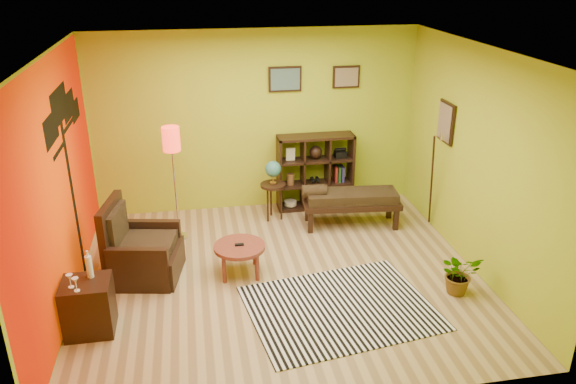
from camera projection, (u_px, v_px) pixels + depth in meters
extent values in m
plane|color=tan|center=(280.00, 276.00, 7.13)|extent=(5.00, 5.00, 0.00)
cube|color=#A8BD22|center=(256.00, 122.00, 8.63)|extent=(5.00, 0.04, 2.80)
cube|color=#A8BD22|center=(324.00, 272.00, 4.55)|extent=(5.00, 0.04, 2.80)
cube|color=#A8BD22|center=(56.00, 188.00, 6.18)|extent=(0.04, 4.50, 2.80)
cube|color=#A8BD22|center=(477.00, 161.00, 6.99)|extent=(0.04, 4.50, 2.80)
cube|color=white|center=(279.00, 52.00, 6.04)|extent=(5.00, 4.50, 0.04)
cube|color=#FF4100|center=(58.00, 188.00, 6.19)|extent=(0.01, 4.45, 2.75)
cube|color=black|center=(73.00, 197.00, 6.82)|extent=(0.01, 0.14, 2.10)
cube|color=black|center=(51.00, 130.00, 5.98)|extent=(0.01, 0.65, 0.32)
cube|color=black|center=(59.00, 105.00, 6.43)|extent=(0.01, 0.85, 0.40)
cube|color=black|center=(69.00, 106.00, 6.93)|extent=(0.01, 0.70, 0.32)
cube|color=black|center=(75.00, 110.00, 7.31)|extent=(0.01, 0.50, 0.26)
cube|color=black|center=(285.00, 79.00, 8.42)|extent=(0.50, 0.03, 0.38)
cube|color=slate|center=(285.00, 79.00, 8.40)|extent=(0.44, 0.01, 0.32)
cube|color=black|center=(346.00, 77.00, 8.57)|extent=(0.42, 0.03, 0.34)
cube|color=#9A8363|center=(347.00, 77.00, 8.55)|extent=(0.36, 0.01, 0.28)
cube|color=black|center=(446.00, 122.00, 7.70)|extent=(0.03, 0.44, 0.56)
cube|color=#9A8363|center=(444.00, 122.00, 7.70)|extent=(0.01, 0.38, 0.50)
cylinder|color=black|center=(432.00, 181.00, 8.02)|extent=(0.23, 0.34, 1.46)
cone|color=silver|center=(442.00, 135.00, 7.60)|extent=(0.08, 0.09, 0.16)
cube|color=white|center=(340.00, 308.00, 6.49)|extent=(2.29, 1.89, 0.01)
cylinder|color=maroon|center=(239.00, 247.00, 7.06)|extent=(0.65, 0.65, 0.05)
cylinder|color=maroon|center=(255.00, 252.00, 7.35)|extent=(0.05, 0.05, 0.35)
cylinder|color=maroon|center=(223.00, 254.00, 7.30)|extent=(0.05, 0.05, 0.35)
cylinder|color=maroon|center=(257.00, 268.00, 6.98)|extent=(0.05, 0.05, 0.35)
cylinder|color=maroon|center=(224.00, 270.00, 6.93)|extent=(0.05, 0.05, 0.35)
cube|color=black|center=(239.00, 245.00, 7.05)|extent=(0.11, 0.05, 0.02)
cube|color=black|center=(147.00, 263.00, 7.08)|extent=(0.95, 0.93, 0.37)
cube|color=black|center=(113.00, 240.00, 6.96)|extent=(0.24, 0.80, 1.02)
cube|color=black|center=(138.00, 271.00, 6.69)|extent=(0.74, 0.23, 0.59)
cube|color=black|center=(153.00, 241.00, 7.39)|extent=(0.74, 0.23, 0.59)
cube|color=#E7B266|center=(147.00, 245.00, 6.98)|extent=(0.75, 0.74, 0.13)
cube|color=#E7B266|center=(118.00, 226.00, 6.89)|extent=(0.19, 0.60, 0.46)
cube|color=black|center=(89.00, 306.00, 6.00)|extent=(0.51, 0.46, 0.60)
cylinder|color=white|center=(89.00, 267.00, 5.93)|extent=(0.07, 0.07, 0.25)
cylinder|color=white|center=(87.00, 254.00, 5.87)|extent=(0.02, 0.02, 0.07)
cylinder|color=white|center=(71.00, 287.00, 5.79)|extent=(0.06, 0.06, 0.01)
cylinder|color=white|center=(70.00, 283.00, 5.77)|extent=(0.01, 0.01, 0.09)
cone|color=white|center=(69.00, 277.00, 5.74)|extent=(0.07, 0.07, 0.06)
cylinder|color=white|center=(77.00, 291.00, 5.72)|extent=(0.06, 0.06, 0.01)
cylinder|color=white|center=(76.00, 286.00, 5.71)|extent=(0.01, 0.01, 0.09)
cone|color=white|center=(75.00, 281.00, 5.68)|extent=(0.07, 0.07, 0.06)
cylinder|color=silver|center=(179.00, 236.00, 8.11)|extent=(0.25, 0.25, 0.03)
cylinder|color=silver|center=(175.00, 188.00, 7.82)|extent=(0.02, 0.02, 1.54)
cylinder|color=red|center=(171.00, 139.00, 7.54)|extent=(0.24, 0.24, 0.34)
cylinder|color=black|center=(273.00, 185.00, 8.48)|extent=(0.39, 0.39, 0.04)
cylinder|color=black|center=(281.00, 203.00, 8.57)|extent=(0.03, 0.03, 0.54)
cylinder|color=black|center=(271.00, 199.00, 8.70)|extent=(0.03, 0.03, 0.54)
cylinder|color=black|center=(268.00, 205.00, 8.50)|extent=(0.03, 0.03, 0.54)
cylinder|color=gold|center=(273.00, 183.00, 8.46)|extent=(0.10, 0.10, 0.02)
cylinder|color=gold|center=(273.00, 179.00, 8.44)|extent=(0.02, 0.02, 0.10)
sphere|color=#2266A1|center=(273.00, 169.00, 8.38)|extent=(0.24, 0.24, 0.24)
cube|color=black|center=(279.00, 174.00, 8.79)|extent=(0.04, 0.35, 1.20)
cube|color=black|center=(351.00, 170.00, 8.98)|extent=(0.04, 0.35, 1.20)
cube|color=black|center=(315.00, 205.00, 9.11)|extent=(1.20, 0.35, 0.04)
cube|color=black|center=(316.00, 137.00, 8.66)|extent=(1.20, 0.35, 0.04)
cube|color=black|center=(303.00, 173.00, 8.85)|extent=(0.03, 0.33, 1.12)
cube|color=black|center=(327.00, 171.00, 8.92)|extent=(0.03, 0.33, 1.12)
cube|color=black|center=(315.00, 183.00, 8.96)|extent=(1.12, 0.33, 0.03)
cube|color=black|center=(315.00, 160.00, 8.81)|extent=(1.12, 0.33, 0.03)
cylinder|color=beige|center=(290.00, 203.00, 9.02)|extent=(0.20, 0.20, 0.07)
sphere|color=black|center=(316.00, 152.00, 8.76)|extent=(0.20, 0.20, 0.20)
cube|color=black|center=(340.00, 154.00, 8.84)|extent=(0.18, 0.15, 0.10)
cylinder|color=black|center=(313.00, 180.00, 8.93)|extent=(0.06, 0.12, 0.06)
cylinder|color=black|center=(317.00, 179.00, 8.94)|extent=(0.06, 0.12, 0.06)
ellipsoid|color=#384C26|center=(339.00, 199.00, 9.14)|extent=(0.18, 0.18, 0.09)
cylinder|color=brown|center=(290.00, 179.00, 8.86)|extent=(0.12, 0.12, 0.18)
cube|color=beige|center=(290.00, 154.00, 8.70)|extent=(0.14, 0.03, 0.20)
cube|color=maroon|center=(335.00, 174.00, 8.96)|extent=(0.04, 0.18, 0.26)
cube|color=#1E4C1E|center=(339.00, 174.00, 8.97)|extent=(0.04, 0.18, 0.26)
cube|color=navy|center=(342.00, 174.00, 8.98)|extent=(0.04, 0.18, 0.26)
cube|color=black|center=(352.00, 203.00, 8.35)|extent=(1.48, 0.65, 0.08)
cube|color=#E7B266|center=(352.00, 196.00, 8.31)|extent=(1.37, 0.58, 0.14)
cylinder|color=#E7B266|center=(314.00, 191.00, 8.23)|extent=(0.38, 0.22, 0.18)
cube|color=black|center=(389.00, 208.00, 8.66)|extent=(0.08, 0.08, 0.32)
cube|color=black|center=(307.00, 211.00, 8.57)|extent=(0.08, 0.08, 0.32)
cube|color=black|center=(396.00, 220.00, 8.29)|extent=(0.08, 0.08, 0.32)
cube|color=black|center=(311.00, 223.00, 8.20)|extent=(0.08, 0.08, 0.32)
imported|color=#26661E|center=(459.00, 277.00, 6.72)|extent=(0.50, 0.55, 0.41)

